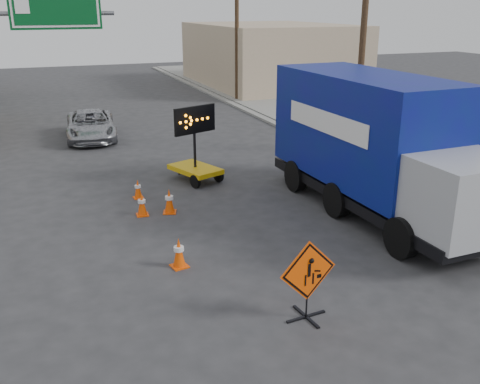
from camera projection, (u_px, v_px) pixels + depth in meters
ground at (292, 304)px, 11.29m from camera, size 100.00×100.00×0.00m
curb_right at (286, 129)px, 26.92m from camera, size 0.40×60.00×0.12m
sidewalk_right at (326, 125)px, 27.71m from camera, size 4.00×60.00×0.15m
building_right_far at (269, 55)px, 41.35m from camera, size 10.00×14.00×4.60m
highway_gantry at (26, 26)px, 23.86m from camera, size 6.18×0.38×6.90m
utility_pole_near at (363, 39)px, 21.27m from camera, size 1.80×0.26×9.00m
utility_pole_far at (237, 26)px, 33.57m from camera, size 1.80×0.26×9.00m
construction_sign at (308, 278)px, 10.49m from camera, size 1.27×0.91×1.69m
arrow_board at (195, 164)px, 19.01m from camera, size 1.73×2.17×2.69m
pickup_truck at (91, 125)px, 24.98m from camera, size 2.58×4.87×1.31m
box_truck at (375, 153)px, 15.75m from camera, size 2.89×8.60×4.06m
cone_a at (179, 253)px, 12.76m from camera, size 0.44×0.44×0.75m
cone_b at (169, 201)px, 16.11m from camera, size 0.48×0.48×0.76m
cone_c at (142, 204)px, 15.92m from camera, size 0.38×0.38×0.70m
cone_d at (138, 189)px, 17.36m from camera, size 0.34×0.34×0.63m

